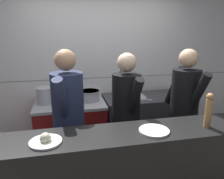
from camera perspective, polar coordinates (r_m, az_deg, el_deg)
name	(u,v)px	position (r m, az deg, el deg)	size (l,w,h in m)	color
wall_back_tiled	(100,68)	(3.62, -3.27, 5.51)	(8.00, 0.06, 2.60)	white
oven_range	(71,129)	(3.45, -10.59, -10.23)	(1.02, 0.71, 0.88)	maroon
prep_counter	(143,123)	(3.65, 8.07, -8.60)	(1.25, 0.65, 0.89)	#38383D
stock_pot	(45,95)	(3.29, -17.06, -1.39)	(0.25, 0.25, 0.24)	#B7BABF
sauce_pot	(67,94)	(3.26, -11.59, -1.26)	(0.32, 0.32, 0.23)	#2D2D33
braising_pot	(90,95)	(3.29, -5.85, -1.52)	(0.31, 0.31, 0.16)	#B7BABF
mixing_bowl_steel	(138,94)	(3.44, 6.85, -1.15)	(0.28, 0.28, 0.10)	#B7BABF
chefs_knife	(137,98)	(3.37, 6.46, -2.31)	(0.36, 0.22, 0.02)	#B7BABF
plated_dish_main	(46,140)	(1.85, -16.97, -12.62)	(0.26, 0.26, 0.09)	white
plated_dish_appetiser	(154,131)	(1.99, 10.94, -10.51)	(0.27, 0.27, 0.02)	white
pepper_mill	(209,109)	(2.17, 23.93, -4.79)	(0.07, 0.07, 0.32)	#AD7A47
chef_head_cook	(69,118)	(2.52, -11.26, -7.28)	(0.43, 0.75, 1.72)	black
chef_sous	(126,114)	(2.66, 3.64, -6.47)	(0.39, 0.73, 1.67)	black
chef_line	(184,109)	(2.91, 18.23, -4.89)	(0.40, 0.75, 1.70)	black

